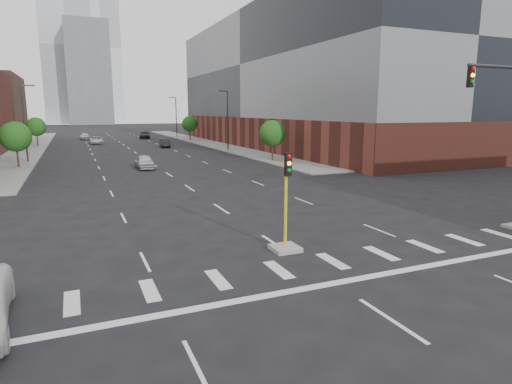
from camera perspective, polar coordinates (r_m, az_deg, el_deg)
ground at (r=12.71m, az=23.73°, el=-19.19°), size 400.00×400.00×0.00m
sidewalk_left_far at (r=81.81m, az=-27.80°, el=5.33°), size 5.00×92.00×0.15m
sidewalk_right_far at (r=84.82m, az=-7.09°, el=6.65°), size 5.00×92.00×0.15m
building_right_main at (r=77.38m, az=6.46°, el=14.36°), size 24.00×70.00×22.00m
tower_left at (r=229.13m, az=-23.94°, el=17.19°), size 22.00×22.00×70.00m
tower_right at (r=270.07m, az=-19.96°, el=17.43°), size 20.00×20.00×80.00m
tower_mid at (r=208.08m, az=-21.43°, el=14.49°), size 18.00×18.00×44.00m
median_traffic_signal at (r=19.03m, az=3.98°, el=-5.03°), size 1.20×1.20×4.40m
streetlight_right_a at (r=66.02m, az=-3.89°, el=9.82°), size 1.60×0.22×9.07m
streetlight_right_b at (r=99.72m, az=-10.64°, el=10.00°), size 1.60×0.22×9.07m
streetlight_left at (r=57.54m, az=-28.45°, el=8.41°), size 1.60×0.22×9.07m
tree_left_near at (r=52.69m, az=-29.40°, el=6.45°), size 3.20×3.20×4.85m
tree_left_far at (r=82.55m, az=-27.26°, el=7.74°), size 3.20×3.20×4.85m
tree_right_near at (r=52.41m, az=2.23°, el=7.81°), size 3.20×3.20×4.85m
tree_right_far at (r=90.17m, az=-8.83°, el=8.96°), size 3.20×3.20×4.85m
car_near_left at (r=47.41m, az=-14.64°, el=3.91°), size 1.72×4.27×1.45m
car_mid_right at (r=74.35m, az=-12.07°, el=6.42°), size 2.02×4.57×1.46m
car_far_left at (r=85.43m, az=-20.50°, el=6.48°), size 2.29×4.89×1.35m
car_deep_right at (r=98.66m, az=-14.62°, el=7.38°), size 3.10×5.78×1.59m
car_distant at (r=98.48m, az=-21.86°, el=6.92°), size 2.18×4.52×1.49m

